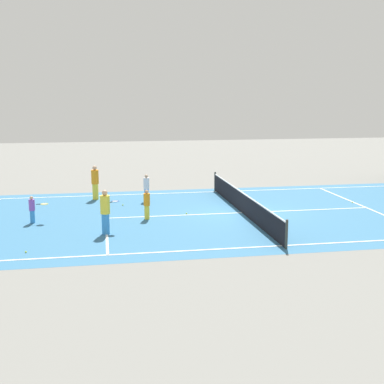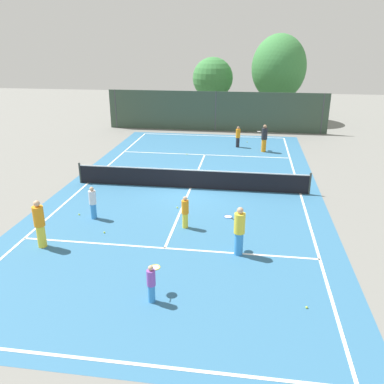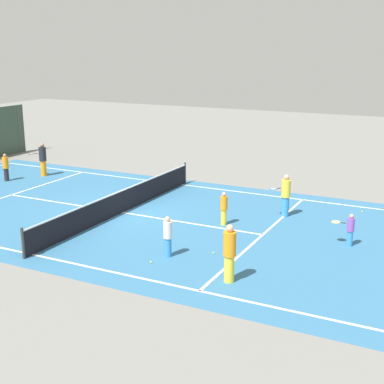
{
  "view_description": "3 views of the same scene",
  "coord_description": "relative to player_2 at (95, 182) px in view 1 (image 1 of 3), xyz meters",
  "views": [
    {
      "loc": [
        22.72,
        -6.46,
        5.46
      ],
      "look_at": [
        -1.11,
        -2.23,
        0.88
      ],
      "focal_mm": 47.38,
      "sensor_mm": 36.0,
      "label": 1
    },
    {
      "loc": [
        2.86,
        -19.14,
        7.18
      ],
      "look_at": [
        0.55,
        -3.22,
        1.04
      ],
      "focal_mm": 37.68,
      "sensor_mm": 36.0,
      "label": 2
    },
    {
      "loc": [
        -18.56,
        -12.73,
        6.9
      ],
      "look_at": [
        1.09,
        -2.83,
        1.0
      ],
      "focal_mm": 50.57,
      "sensor_mm": 36.0,
      "label": 3
    }
  ],
  "objects": [
    {
      "name": "court_surface",
      "position": [
        4.49,
        6.9,
        -0.93
      ],
      "size": [
        13.0,
        25.0,
        0.01
      ],
      "color": "teal",
      "rests_on": "ground_plane"
    },
    {
      "name": "player_4",
      "position": [
        4.77,
        -2.64,
        -0.31
      ],
      "size": [
        0.34,
        0.82,
        1.2
      ],
      "color": "#388CD8",
      "rests_on": "ground_plane"
    },
    {
      "name": "player_3",
      "position": [
        4.95,
        2.33,
        -0.24
      ],
      "size": [
        0.29,
        0.29,
        1.35
      ],
      "color": "yellow",
      "rests_on": "ground_plane"
    },
    {
      "name": "player_6",
      "position": [
        7.16,
        0.48,
        -0.01
      ],
      "size": [
        0.85,
        0.84,
        1.81
      ],
      "color": "#388CD8",
      "rests_on": "ground_plane"
    },
    {
      "name": "player_5",
      "position": [
        0.96,
        2.66,
        -0.2
      ],
      "size": [
        0.31,
        0.31,
        1.43
      ],
      "color": "#388CD8",
      "rests_on": "ground_plane"
    },
    {
      "name": "tennis_ball_0",
      "position": [
        3.31,
        13.17,
        -0.9
      ],
      "size": [
        0.07,
        0.07,
        0.07
      ],
      "primitive_type": "sphere",
      "color": "#CCE533",
      "rests_on": "ground_plane"
    },
    {
      "name": "tennis_ball_1",
      "position": [
        2.38,
        7.22,
        -0.9
      ],
      "size": [
        0.07,
        0.07,
        0.07
      ],
      "primitive_type": "sphere",
      "color": "#CCE533",
      "rests_on": "ground_plane"
    },
    {
      "name": "tennis_ball_3",
      "position": [
        3.96,
        8.0,
        -0.9
      ],
      "size": [
        0.07,
        0.07,
        0.07
      ],
      "primitive_type": "sphere",
      "color": "#CCE533",
      "rests_on": "ground_plane"
    },
    {
      "name": "tennis_ball_2",
      "position": [
        4.28,
        4.24,
        -0.9
      ],
      "size": [
        0.07,
        0.07,
        0.07
      ],
      "primitive_type": "sphere",
      "color": "#CCE533",
      "rests_on": "ground_plane"
    },
    {
      "name": "tennis_net",
      "position": [
        4.49,
        6.9,
        -0.43
      ],
      "size": [
        11.9,
        0.1,
        1.1
      ],
      "color": "#333833",
      "rests_on": "ground_plane"
    },
    {
      "name": "ground_plane",
      "position": [
        4.49,
        6.9,
        -0.94
      ],
      "size": [
        80.0,
        80.0,
        0.0
      ],
      "primitive_type": "plane",
      "color": "slate"
    },
    {
      "name": "tennis_ball_4",
      "position": [
        9.21,
        -2.35,
        -0.9
      ],
      "size": [
        0.07,
        0.07,
        0.07
      ],
      "primitive_type": "sphere",
      "color": "#CCE533",
      "rests_on": "ground_plane"
    },
    {
      "name": "tennis_ball_8",
      "position": [
        1.87,
        1.37,
        -0.9
      ],
      "size": [
        0.07,
        0.07,
        0.07
      ],
      "primitive_type": "sphere",
      "color": "#CCE533",
      "rests_on": "ground_plane"
    },
    {
      "name": "tennis_ball_5",
      "position": [
        0.19,
        2.88,
        -0.9
      ],
      "size": [
        0.07,
        0.07,
        0.07
      ],
      "primitive_type": "sphere",
      "color": "#CCE533",
      "rests_on": "ground_plane"
    },
    {
      "name": "player_2",
      "position": [
        0.0,
        0.0,
        0.0
      ],
      "size": [
        0.39,
        0.39,
        1.83
      ],
      "color": "yellow",
      "rests_on": "ground_plane"
    }
  ]
}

